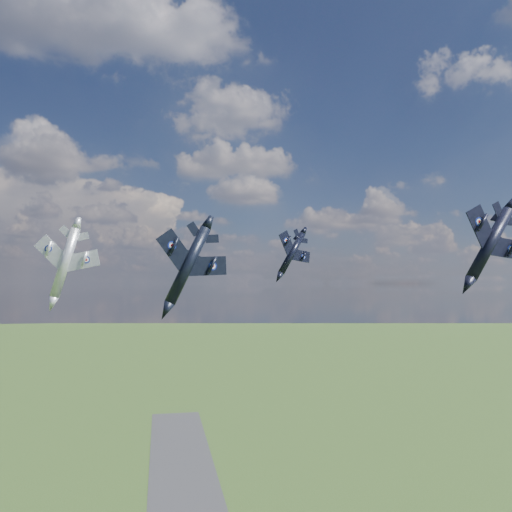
{
  "coord_description": "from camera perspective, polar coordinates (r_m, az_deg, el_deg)",
  "views": [
    {
      "loc": [
        -10.31,
        -64.35,
        79.51
      ],
      "look_at": [
        4.45,
        12.17,
        83.83
      ],
      "focal_mm": 35.0,
      "sensor_mm": 36.0,
      "label": 1
    }
  ],
  "objects": [
    {
      "name": "jet_left_silver",
      "position": [
        78.92,
        -20.98,
        -0.69
      ],
      "size": [
        13.08,
        16.13,
        5.81
      ],
      "primitive_type": null,
      "rotation": [
        0.0,
        0.28,
        -0.16
      ],
      "color": "#ADAFB8"
    },
    {
      "name": "jet_lead_navy",
      "position": [
        68.7,
        -7.77,
        -1.01
      ],
      "size": [
        13.9,
        17.35,
        7.81
      ],
      "primitive_type": null,
      "rotation": [
        0.0,
        0.45,
        0.16
      ],
      "color": "black"
    },
    {
      "name": "jet_high_navy",
      "position": [
        107.24,
        4.12,
        0.32
      ],
      "size": [
        15.43,
        17.56,
        8.42
      ],
      "primitive_type": null,
      "rotation": [
        0.0,
        0.6,
        0.42
      ],
      "color": "black"
    },
    {
      "name": "jet_right_navy",
      "position": [
        70.19,
        25.17,
        1.28
      ],
      "size": [
        12.18,
        16.02,
        8.62
      ],
      "primitive_type": null,
      "rotation": [
        0.0,
        0.6,
        0.11
      ],
      "color": "black"
    }
  ]
}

